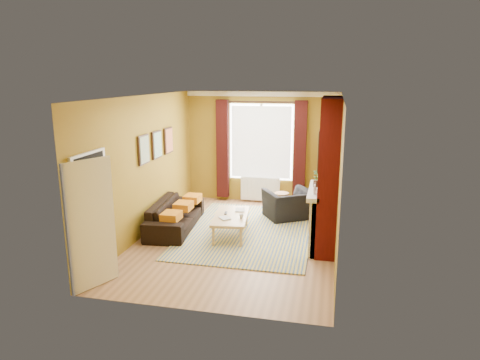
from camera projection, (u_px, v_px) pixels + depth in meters
The scene contains 12 objects.
ground at pixel (237, 239), 8.52m from camera, with size 5.50×5.50×0.00m, color #916542.
room_walls at pixel (272, 170), 8.33m from camera, with size 3.82×5.54×2.83m.
striped_rug at pixel (248, 231), 8.91m from camera, with size 2.60×3.60×0.02m.
sofa at pixel (175, 215), 9.05m from camera, with size 2.05×0.80×0.60m, color black.
armchair at pixel (289, 205), 9.69m from camera, with size 1.01×0.88×0.65m, color black.
coffee_table at pixel (231, 217), 8.61m from camera, with size 0.81×1.39×0.44m.
wicker_stool at pixel (281, 202), 10.28m from camera, with size 0.42×0.42×0.44m.
floor_lamp at pixel (323, 154), 10.16m from camera, with size 0.31×0.31×1.71m.
book_a at pixel (221, 219), 8.33m from camera, with size 0.18×0.24×0.02m, color #999999.
book_b at pixel (235, 210), 8.89m from camera, with size 0.20×0.27×0.02m, color #999999.
mug at pixel (241, 216), 8.39m from camera, with size 0.09×0.09×0.08m, color #999999.
tv_remote at pixel (226, 213), 8.69m from camera, with size 0.08×0.17×0.02m.
Camera 1 is at (1.78, -7.81, 3.14)m, focal length 32.00 mm.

